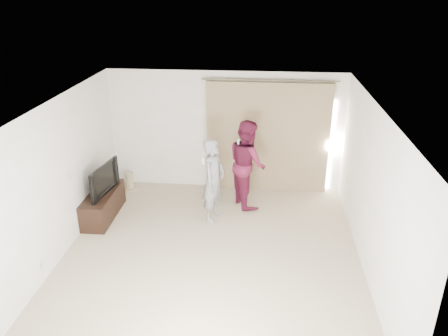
{
  "coord_description": "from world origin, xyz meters",
  "views": [
    {
      "loc": [
        0.8,
        -6.13,
        4.33
      ],
      "look_at": [
        0.11,
        1.2,
        1.12
      ],
      "focal_mm": 35.0,
      "sensor_mm": 36.0,
      "label": 1
    }
  ],
  "objects_px": {
    "tv": "(100,179)",
    "person_man": "(214,180)",
    "tv_console": "(103,204)",
    "person_woman": "(247,163)"
  },
  "relations": [
    {
      "from": "person_woman",
      "to": "tv",
      "type": "bearing_deg",
      "value": -163.56
    },
    {
      "from": "tv",
      "to": "person_woman",
      "type": "height_order",
      "value": "person_woman"
    },
    {
      "from": "person_man",
      "to": "person_woman",
      "type": "xyz_separation_m",
      "value": [
        0.6,
        0.69,
        0.08
      ]
    },
    {
      "from": "tv",
      "to": "person_man",
      "type": "relative_size",
      "value": 0.62
    },
    {
      "from": "tv_console",
      "to": "tv",
      "type": "height_order",
      "value": "tv"
    },
    {
      "from": "tv_console",
      "to": "person_woman",
      "type": "xyz_separation_m",
      "value": [
        2.77,
        0.82,
        0.64
      ]
    },
    {
      "from": "tv_console",
      "to": "person_man",
      "type": "distance_m",
      "value": 2.25
    },
    {
      "from": "tv",
      "to": "person_man",
      "type": "bearing_deg",
      "value": -78.03
    },
    {
      "from": "person_man",
      "to": "tv_console",
      "type": "bearing_deg",
      "value": -176.71
    },
    {
      "from": "tv_console",
      "to": "person_man",
      "type": "relative_size",
      "value": 0.82
    }
  ]
}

